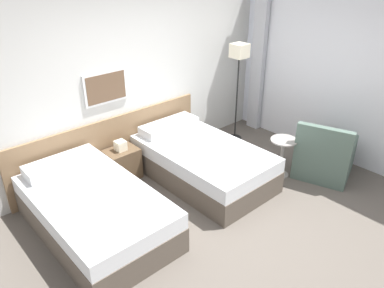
# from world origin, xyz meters

# --- Properties ---
(ground_plane) EXTENTS (16.00, 16.00, 0.00)m
(ground_plane) POSITION_xyz_m (0.00, 0.00, 0.00)
(ground_plane) COLOR #5B544C
(wall_headboard) EXTENTS (10.00, 0.10, 2.70)m
(wall_headboard) POSITION_xyz_m (-0.03, 1.98, 1.29)
(wall_headboard) COLOR silver
(wall_headboard) RESTS_ON ground_plane
(wall_window) EXTENTS (0.21, 4.46, 2.70)m
(wall_window) POSITION_xyz_m (2.45, -0.16, 1.34)
(wall_window) COLOR white
(wall_window) RESTS_ON ground_plane
(bed_near_door) EXTENTS (1.15, 1.97, 0.65)m
(bed_near_door) POSITION_xyz_m (-1.31, 0.95, 0.27)
(bed_near_door) COLOR brown
(bed_near_door) RESTS_ON ground_plane
(bed_near_window) EXTENTS (1.15, 1.97, 0.65)m
(bed_near_window) POSITION_xyz_m (0.39, 0.95, 0.27)
(bed_near_window) COLOR brown
(bed_near_window) RESTS_ON ground_plane
(nightstand) EXTENTS (0.46, 0.35, 0.60)m
(nightstand) POSITION_xyz_m (-0.46, 1.70, 0.24)
(nightstand) COLOR brown
(nightstand) RESTS_ON ground_plane
(floor_lamp) EXTENTS (0.24, 0.24, 1.65)m
(floor_lamp) POSITION_xyz_m (1.72, 1.51, 1.39)
(floor_lamp) COLOR black
(floor_lamp) RESTS_ON ground_plane
(side_table) EXTENTS (0.38, 0.38, 0.58)m
(side_table) POSITION_xyz_m (1.32, 0.23, 0.40)
(side_table) COLOR gray
(side_table) RESTS_ON ground_plane
(armchair) EXTENTS (0.98, 0.96, 0.87)m
(armchair) POSITION_xyz_m (1.80, -0.16, 0.27)
(armchair) COLOR #4C6056
(armchair) RESTS_ON ground_plane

